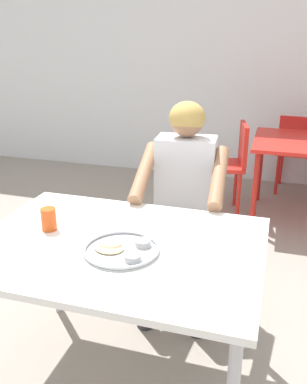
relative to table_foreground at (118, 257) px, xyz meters
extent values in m
cube|color=silver|center=(0.09, 3.24, 1.03)|extent=(12.00, 0.12, 3.40)
cube|color=white|center=(0.00, 0.00, 0.05)|extent=(1.23, 0.89, 0.03)
cylinder|color=#B2B2B7|center=(-0.55, 0.39, -0.32)|extent=(0.04, 0.04, 0.71)
cylinder|color=#B2B2B7|center=(0.55, 0.39, -0.32)|extent=(0.04, 0.04, 0.71)
cylinder|color=#B7BABF|center=(0.05, -0.07, 0.07)|extent=(0.31, 0.31, 0.01)
torus|color=#B7BABF|center=(0.05, -0.07, 0.08)|extent=(0.31, 0.31, 0.01)
cylinder|color=#B2B5BA|center=(0.12, -0.13, 0.09)|extent=(0.07, 0.07, 0.03)
cylinder|color=#B77F23|center=(0.12, -0.13, 0.09)|extent=(0.06, 0.06, 0.01)
cylinder|color=#B2B5BA|center=(0.12, 0.00, 0.09)|extent=(0.07, 0.07, 0.03)
cylinder|color=#C65119|center=(0.12, 0.00, 0.09)|extent=(0.06, 0.06, 0.01)
ellipsoid|color=#DBB77A|center=(-0.01, -0.07, 0.08)|extent=(0.16, 0.15, 0.01)
ellipsoid|color=tan|center=(-0.01, -0.05, 0.09)|extent=(0.10, 0.08, 0.01)
cylinder|color=#D84C19|center=(-0.34, 0.03, 0.12)|extent=(0.07, 0.07, 0.10)
cylinder|color=#593319|center=(-0.34, 0.03, 0.15)|extent=(0.06, 0.06, 0.02)
cube|color=silver|center=(0.11, 0.86, -0.26)|extent=(0.44, 0.43, 0.04)
cube|color=silver|center=(0.10, 1.05, -0.06)|extent=(0.39, 0.06, 0.36)
cylinder|color=silver|center=(0.29, 0.71, -0.47)|extent=(0.03, 0.03, 0.40)
cylinder|color=silver|center=(-0.04, 0.69, -0.47)|extent=(0.03, 0.03, 0.40)
cylinder|color=silver|center=(0.27, 1.04, -0.47)|extent=(0.03, 0.03, 0.40)
cylinder|color=silver|center=(-0.06, 1.01, -0.47)|extent=(0.03, 0.03, 0.40)
cylinder|color=#2A2A2A|center=(0.29, 0.42, -0.46)|extent=(0.10, 0.10, 0.44)
cylinder|color=#2A2A2A|center=(0.28, 0.62, -0.20)|extent=(0.15, 0.41, 0.12)
cylinder|color=#2A2A2A|center=(-0.01, 0.40, -0.46)|extent=(0.10, 0.10, 0.44)
cylinder|color=#2A2A2A|center=(-0.02, 0.60, -0.20)|extent=(0.15, 0.41, 0.12)
cube|color=silver|center=(0.11, 0.81, 0.07)|extent=(0.35, 0.22, 0.55)
cylinder|color=#996B4C|center=(0.33, 0.65, 0.18)|extent=(0.11, 0.46, 0.25)
cylinder|color=#996B4C|center=(-0.08, 0.62, 0.18)|extent=(0.11, 0.46, 0.25)
sphere|color=#996B4C|center=(0.11, 0.81, 0.45)|extent=(0.19, 0.19, 0.19)
ellipsoid|color=tan|center=(0.11, 0.81, 0.46)|extent=(0.21, 0.20, 0.18)
cube|color=red|center=(0.82, 2.20, 0.03)|extent=(0.82, 0.86, 0.03)
cylinder|color=#AD1E18|center=(0.48, 1.83, -0.33)|extent=(0.04, 0.04, 0.69)
cylinder|color=#AD1E18|center=(0.48, 2.57, -0.33)|extent=(0.04, 0.04, 0.69)
cube|color=red|center=(0.13, 2.17, -0.23)|extent=(0.50, 0.46, 0.04)
cube|color=red|center=(0.32, 2.22, -0.02)|extent=(0.11, 0.36, 0.37)
cylinder|color=red|center=(-0.01, 1.99, -0.46)|extent=(0.03, 0.03, 0.43)
cylinder|color=red|center=(-0.08, 2.29, -0.46)|extent=(0.03, 0.03, 0.43)
cylinder|color=red|center=(0.33, 2.06, -0.46)|extent=(0.03, 0.03, 0.43)
cylinder|color=red|center=(0.27, 2.36, -0.46)|extent=(0.03, 0.03, 0.43)
cube|color=red|center=(0.83, 2.94, -0.23)|extent=(0.46, 0.47, 0.04)
cube|color=red|center=(0.81, 2.74, -0.03)|extent=(0.40, 0.07, 0.37)
cylinder|color=red|center=(0.68, 3.13, -0.46)|extent=(0.03, 0.03, 0.42)
cylinder|color=red|center=(0.65, 2.78, -0.46)|extent=(0.03, 0.03, 0.42)
camera|label=1|loc=(0.61, -1.47, 0.91)|focal=39.03mm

